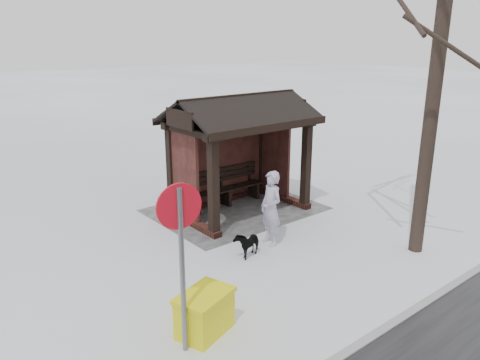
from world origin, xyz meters
name	(u,v)px	position (x,y,z in m)	size (l,w,h in m)	color
ground	(240,212)	(0.00, 0.00, 0.00)	(120.00, 120.00, 0.00)	white
kerb	(435,297)	(0.00, 5.50, 0.01)	(120.00, 0.15, 0.06)	gray
trampled_patch	(235,209)	(0.00, -0.20, 0.01)	(4.20, 3.20, 0.02)	gray
bus_shelter	(236,130)	(0.00, -0.16, 2.17)	(3.60, 2.40, 3.09)	#371914
pedestrian	(271,208)	(0.73, 1.98, 0.84)	(0.61, 0.40, 1.68)	#ADA5C1
dog	(247,243)	(1.52, 2.11, 0.29)	(0.31, 0.68, 0.57)	black
grit_bin	(205,313)	(3.76, 3.77, 0.35)	(1.04, 0.86, 0.69)	yellow
road_sign	(180,235)	(4.23, 3.92, 1.84)	(0.66, 0.14, 2.58)	slate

